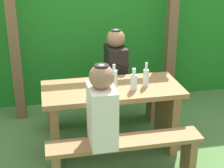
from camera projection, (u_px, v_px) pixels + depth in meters
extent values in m
plane|color=#4C753D|center=(112.00, 149.00, 3.79)|extent=(12.00, 12.00, 0.00)
cube|color=#1F7720|center=(87.00, 20.00, 4.99)|extent=(6.40, 0.93, 2.09)
cube|color=brown|center=(14.00, 45.00, 4.13)|extent=(0.12, 0.12, 1.91)
cube|color=brown|center=(171.00, 36.00, 4.49)|extent=(0.12, 0.12, 1.91)
cube|color=olive|center=(112.00, 89.00, 3.52)|extent=(1.40, 0.64, 0.05)
cube|color=olive|center=(54.00, 127.00, 3.55)|extent=(0.08, 0.54, 0.68)
cube|color=olive|center=(166.00, 116.00, 3.77)|extent=(0.08, 0.54, 0.68)
cube|color=olive|center=(125.00, 142.00, 3.10)|extent=(1.40, 0.24, 0.04)
cube|color=olive|center=(189.00, 156.00, 3.30)|extent=(0.07, 0.22, 0.42)
cube|color=olive|center=(102.00, 91.00, 4.15)|extent=(1.40, 0.24, 0.04)
cube|color=olive|center=(51.00, 113.00, 4.12)|extent=(0.07, 0.22, 0.42)
cube|color=olive|center=(151.00, 104.00, 4.35)|extent=(0.07, 0.22, 0.42)
cube|color=silver|center=(102.00, 116.00, 2.96)|extent=(0.22, 0.34, 0.52)
sphere|color=#936B4C|center=(102.00, 77.00, 2.82)|extent=(0.21, 0.21, 0.21)
cylinder|color=black|center=(101.00, 66.00, 2.79)|extent=(0.12, 0.12, 0.02)
cylinder|color=silver|center=(99.00, 98.00, 3.04)|extent=(0.25, 0.07, 0.15)
cube|color=black|center=(116.00, 68.00, 4.07)|extent=(0.22, 0.34, 0.52)
sphere|color=#936B4C|center=(116.00, 39.00, 3.94)|extent=(0.21, 0.21, 0.21)
cylinder|color=black|center=(116.00, 31.00, 3.91)|extent=(0.12, 0.12, 0.02)
cylinder|color=black|center=(118.00, 63.00, 3.91)|extent=(0.25, 0.07, 0.15)
cylinder|color=silver|center=(103.00, 86.00, 3.44)|extent=(0.07, 0.07, 0.08)
cylinder|color=silver|center=(134.00, 82.00, 3.42)|extent=(0.07, 0.07, 0.16)
cylinder|color=silver|center=(134.00, 72.00, 3.38)|extent=(0.04, 0.04, 0.06)
cylinder|color=silver|center=(114.00, 79.00, 3.49)|extent=(0.07, 0.07, 0.18)
cylinder|color=silver|center=(114.00, 67.00, 3.44)|extent=(0.03, 0.03, 0.06)
cylinder|color=silver|center=(146.00, 78.00, 3.52)|extent=(0.06, 0.06, 0.17)
cylinder|color=silver|center=(146.00, 66.00, 3.47)|extent=(0.03, 0.03, 0.07)
cube|color=black|center=(107.00, 83.00, 3.61)|extent=(0.11, 0.15, 0.01)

